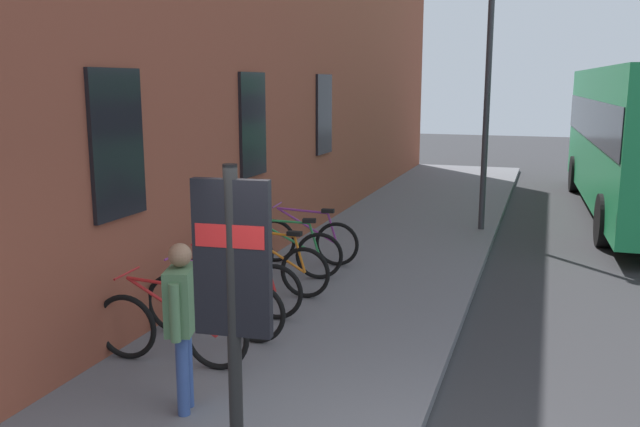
# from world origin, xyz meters

# --- Properties ---
(ground) EXTENTS (60.00, 60.00, 0.00)m
(ground) POSITION_xyz_m (6.00, -1.00, 0.00)
(ground) COLOR #2D2D30
(sidewalk_pavement) EXTENTS (24.00, 3.50, 0.12)m
(sidewalk_pavement) POSITION_xyz_m (8.00, 1.75, 0.06)
(sidewalk_pavement) COLOR slate
(sidewalk_pavement) RESTS_ON ground
(station_facade) EXTENTS (22.00, 0.65, 9.08)m
(station_facade) POSITION_xyz_m (8.99, 3.80, 4.53)
(station_facade) COLOR brown
(station_facade) RESTS_ON ground
(bicycle_mid_rack) EXTENTS (0.48, 1.77, 0.97)m
(bicycle_mid_rack) POSITION_xyz_m (1.70, 2.74, 0.51)
(bicycle_mid_rack) COLOR black
(bicycle_mid_rack) RESTS_ON sidewalk_pavement
(bicycle_by_door) EXTENTS (0.48, 1.77, 0.97)m
(bicycle_by_door) POSITION_xyz_m (2.52, 2.65, 0.51)
(bicycle_by_door) COLOR black
(bicycle_by_door) RESTS_ON sidewalk_pavement
(bicycle_nearest_sign) EXTENTS (0.48, 1.77, 0.97)m
(bicycle_nearest_sign) POSITION_xyz_m (3.28, 2.74, 0.51)
(bicycle_nearest_sign) COLOR black
(bicycle_nearest_sign) RESTS_ON sidewalk_pavement
(bicycle_beside_lamp) EXTENTS (0.48, 1.77, 0.97)m
(bicycle_beside_lamp) POSITION_xyz_m (4.24, 2.68, 0.51)
(bicycle_beside_lamp) COLOR black
(bicycle_beside_lamp) RESTS_ON sidewalk_pavement
(bicycle_leaning_wall) EXTENTS (0.60, 1.73, 0.97)m
(bicycle_leaning_wall) POSITION_xyz_m (5.04, 2.77, 0.51)
(bicycle_leaning_wall) COLOR black
(bicycle_leaning_wall) RESTS_ON sidewalk_pavement
(bicycle_end_of_row) EXTENTS (0.48, 1.77, 0.97)m
(bicycle_end_of_row) POSITION_xyz_m (5.92, 2.76, 0.51)
(bicycle_end_of_row) COLOR black
(bicycle_end_of_row) RESTS_ON sidewalk_pavement
(transit_info_sign) EXTENTS (0.13, 0.55, 2.40)m
(transit_info_sign) POSITION_xyz_m (-0.10, 1.11, 1.72)
(transit_info_sign) COLOR black
(transit_info_sign) RESTS_ON sidewalk_pavement
(pedestrian_near_bus) EXTENTS (0.58, 0.34, 1.56)m
(pedestrian_near_bus) POSITION_xyz_m (0.85, 2.08, 1.07)
(pedestrian_near_bus) COLOR #334C8C
(pedestrian_near_bus) RESTS_ON sidewalk_pavement
(street_lamp) EXTENTS (0.28, 0.28, 5.34)m
(street_lamp) POSITION_xyz_m (9.56, 0.30, 3.27)
(street_lamp) COLOR #333338
(street_lamp) RESTS_ON sidewalk_pavement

